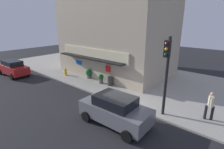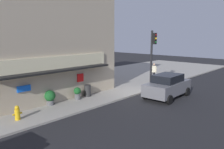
{
  "view_description": "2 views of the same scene",
  "coord_description": "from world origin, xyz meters",
  "px_view_note": "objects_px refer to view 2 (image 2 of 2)",
  "views": [
    {
      "loc": [
        6.24,
        -8.93,
        5.84
      ],
      "look_at": [
        -2.57,
        1.39,
        1.57
      ],
      "focal_mm": 27.42,
      "sensor_mm": 36.0,
      "label": 1
    },
    {
      "loc": [
        -14.35,
        -10.26,
        4.63
      ],
      "look_at": [
        -1.4,
        1.74,
        1.56
      ],
      "focal_mm": 36.43,
      "sensor_mm": 36.0,
      "label": 2
    }
  ],
  "objects_px": {
    "traffic_light": "(153,51)",
    "parked_car_grey": "(167,86)",
    "potted_plant_by_window": "(77,93)",
    "trash_can": "(87,91)",
    "potted_plant_by_doorway": "(50,97)",
    "fire_hydrant": "(17,113)",
    "pedestrian": "(154,71)"
  },
  "relations": [
    {
      "from": "fire_hydrant",
      "to": "potted_plant_by_doorway",
      "type": "xyz_separation_m",
      "value": [
        2.66,
        1.04,
        0.15
      ]
    },
    {
      "from": "pedestrian",
      "to": "trash_can",
      "type": "bearing_deg",
      "value": 176.65
    },
    {
      "from": "fire_hydrant",
      "to": "potted_plant_by_window",
      "type": "distance_m",
      "value": 4.74
    },
    {
      "from": "traffic_light",
      "to": "potted_plant_by_doorway",
      "type": "distance_m",
      "value": 9.57
    },
    {
      "from": "traffic_light",
      "to": "fire_hydrant",
      "type": "height_order",
      "value": "traffic_light"
    },
    {
      "from": "potted_plant_by_doorway",
      "to": "parked_car_grey",
      "type": "bearing_deg",
      "value": -31.88
    },
    {
      "from": "trash_can",
      "to": "parked_car_grey",
      "type": "xyz_separation_m",
      "value": [
        4.14,
        -4.31,
        0.34
      ]
    },
    {
      "from": "traffic_light",
      "to": "pedestrian",
      "type": "height_order",
      "value": "traffic_light"
    },
    {
      "from": "trash_can",
      "to": "potted_plant_by_window",
      "type": "bearing_deg",
      "value": -172.86
    },
    {
      "from": "fire_hydrant",
      "to": "trash_can",
      "type": "relative_size",
      "value": 0.92
    },
    {
      "from": "fire_hydrant",
      "to": "pedestrian",
      "type": "height_order",
      "value": "pedestrian"
    },
    {
      "from": "potted_plant_by_doorway",
      "to": "fire_hydrant",
      "type": "bearing_deg",
      "value": -158.72
    },
    {
      "from": "fire_hydrant",
      "to": "traffic_light",
      "type": "bearing_deg",
      "value": -4.44
    },
    {
      "from": "traffic_light",
      "to": "potted_plant_by_doorway",
      "type": "xyz_separation_m",
      "value": [
        -9.0,
        1.94,
        -2.61
      ]
    },
    {
      "from": "parked_car_grey",
      "to": "traffic_light",
      "type": "bearing_deg",
      "value": 54.74
    },
    {
      "from": "fire_hydrant",
      "to": "trash_can",
      "type": "height_order",
      "value": "trash_can"
    },
    {
      "from": "fire_hydrant",
      "to": "potted_plant_by_window",
      "type": "height_order",
      "value": "potted_plant_by_window"
    },
    {
      "from": "pedestrian",
      "to": "parked_car_grey",
      "type": "xyz_separation_m",
      "value": [
        -4.15,
        -3.82,
        -0.19
      ]
    },
    {
      "from": "fire_hydrant",
      "to": "potted_plant_by_doorway",
      "type": "height_order",
      "value": "potted_plant_by_doorway"
    },
    {
      "from": "traffic_light",
      "to": "parked_car_grey",
      "type": "bearing_deg",
      "value": -125.26
    },
    {
      "from": "potted_plant_by_doorway",
      "to": "traffic_light",
      "type": "bearing_deg",
      "value": -12.19
    },
    {
      "from": "fire_hydrant",
      "to": "pedestrian",
      "type": "xyz_separation_m",
      "value": [
        14.02,
        0.38,
        0.59
      ]
    },
    {
      "from": "traffic_light",
      "to": "pedestrian",
      "type": "bearing_deg",
      "value": 28.56
    },
    {
      "from": "trash_can",
      "to": "fire_hydrant",
      "type": "bearing_deg",
      "value": -171.44
    },
    {
      "from": "parked_car_grey",
      "to": "potted_plant_by_window",
      "type": "bearing_deg",
      "value": 141.19
    },
    {
      "from": "potted_plant_by_doorway",
      "to": "potted_plant_by_window",
      "type": "distance_m",
      "value": 2.04
    },
    {
      "from": "trash_can",
      "to": "potted_plant_by_doorway",
      "type": "bearing_deg",
      "value": 176.74
    },
    {
      "from": "traffic_light",
      "to": "potted_plant_by_window",
      "type": "distance_m",
      "value": 7.65
    },
    {
      "from": "traffic_light",
      "to": "parked_car_grey",
      "type": "height_order",
      "value": "traffic_light"
    },
    {
      "from": "parked_car_grey",
      "to": "potted_plant_by_doorway",
      "type": "bearing_deg",
      "value": 148.12
    },
    {
      "from": "trash_can",
      "to": "pedestrian",
      "type": "relative_size",
      "value": 0.49
    },
    {
      "from": "traffic_light",
      "to": "trash_can",
      "type": "bearing_deg",
      "value": 163.39
    }
  ]
}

